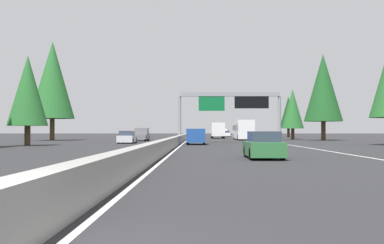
{
  "coord_description": "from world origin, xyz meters",
  "views": [
    {
      "loc": [
        -5.26,
        -2.08,
        1.52
      ],
      "look_at": [
        55.56,
        -1.16,
        2.63
      ],
      "focal_mm": 43.12,
      "sensor_mm": 36.0,
      "label": 1
    }
  ],
  "objects_px": {
    "pickup_far_center": "(224,133)",
    "sedan_mid_right": "(263,146)",
    "minivan_distant_a": "(196,136)",
    "sedan_near_center": "(197,135)",
    "oncoming_far": "(141,135)",
    "sedan_mid_center": "(226,134)",
    "conifer_right_mid": "(323,88)",
    "conifer_left_near": "(28,91)",
    "conifer_right_distant": "(288,113)",
    "conifer_right_far": "(293,109)",
    "oncoming_near": "(127,137)",
    "bus_far_right": "(243,129)",
    "conifer_left_mid": "(52,80)",
    "sign_gantry_overhead": "(231,103)",
    "box_truck_distant_b": "(218,130)"
  },
  "relations": [
    {
      "from": "pickup_far_center",
      "to": "sedan_mid_right",
      "type": "bearing_deg",
      "value": 178.12
    },
    {
      "from": "sedan_mid_center",
      "to": "conifer_right_mid",
      "type": "distance_m",
      "value": 46.85
    },
    {
      "from": "pickup_far_center",
      "to": "oncoming_near",
      "type": "bearing_deg",
      "value": 168.0
    },
    {
      "from": "sedan_mid_right",
      "to": "conifer_right_far",
      "type": "distance_m",
      "value": 53.69
    },
    {
      "from": "sedan_mid_center",
      "to": "conifer_right_distant",
      "type": "relative_size",
      "value": 0.49
    },
    {
      "from": "sign_gantry_overhead",
      "to": "conifer_right_distant",
      "type": "bearing_deg",
      "value": -19.44
    },
    {
      "from": "sedan_near_center",
      "to": "oncoming_far",
      "type": "bearing_deg",
      "value": 153.69
    },
    {
      "from": "bus_far_right",
      "to": "conifer_left_mid",
      "type": "distance_m",
      "value": 30.71
    },
    {
      "from": "box_truck_distant_b",
      "to": "bus_far_right",
      "type": "bearing_deg",
      "value": -165.37
    },
    {
      "from": "pickup_far_center",
      "to": "conifer_left_mid",
      "type": "relative_size",
      "value": 0.37
    },
    {
      "from": "sign_gantry_overhead",
      "to": "conifer_left_near",
      "type": "height_order",
      "value": "conifer_left_near"
    },
    {
      "from": "conifer_right_mid",
      "to": "conifer_left_mid",
      "type": "bearing_deg",
      "value": 91.0
    },
    {
      "from": "minivan_distant_a",
      "to": "bus_far_right",
      "type": "distance_m",
      "value": 25.8
    },
    {
      "from": "conifer_right_distant",
      "to": "conifer_right_far",
      "type": "bearing_deg",
      "value": 170.64
    },
    {
      "from": "conifer_right_mid",
      "to": "conifer_right_far",
      "type": "distance_m",
      "value": 8.07
    },
    {
      "from": "conifer_right_mid",
      "to": "conifer_left_near",
      "type": "xyz_separation_m",
      "value": [
        -24.8,
        36.0,
        -2.54
      ]
    },
    {
      "from": "minivan_distant_a",
      "to": "conifer_right_distant",
      "type": "height_order",
      "value": "conifer_right_distant"
    },
    {
      "from": "bus_far_right",
      "to": "minivan_distant_a",
      "type": "bearing_deg",
      "value": 163.27
    },
    {
      "from": "oncoming_far",
      "to": "conifer_left_mid",
      "type": "distance_m",
      "value": 16.5
    },
    {
      "from": "oncoming_near",
      "to": "conifer_left_mid",
      "type": "height_order",
      "value": "conifer_left_mid"
    },
    {
      "from": "sign_gantry_overhead",
      "to": "pickup_far_center",
      "type": "xyz_separation_m",
      "value": [
        68.83,
        -2.83,
        -4.04
      ]
    },
    {
      "from": "bus_far_right",
      "to": "sedan_mid_center",
      "type": "xyz_separation_m",
      "value": [
        40.66,
        0.33,
        -1.03
      ]
    },
    {
      "from": "oncoming_near",
      "to": "oncoming_far",
      "type": "relative_size",
      "value": 0.79
    },
    {
      "from": "pickup_far_center",
      "to": "sign_gantry_overhead",
      "type": "bearing_deg",
      "value": 177.64
    },
    {
      "from": "conifer_right_far",
      "to": "oncoming_near",
      "type": "bearing_deg",
      "value": 133.72
    },
    {
      "from": "minivan_distant_a",
      "to": "conifer_left_near",
      "type": "distance_m",
      "value": 17.81
    },
    {
      "from": "oncoming_near",
      "to": "oncoming_far",
      "type": "bearing_deg",
      "value": 179.65
    },
    {
      "from": "sedan_mid_right",
      "to": "box_truck_distant_b",
      "type": "xyz_separation_m",
      "value": [
        62.9,
        -0.07,
        0.93
      ]
    },
    {
      "from": "sign_gantry_overhead",
      "to": "box_truck_distant_b",
      "type": "height_order",
      "value": "sign_gantry_overhead"
    },
    {
      "from": "conifer_right_distant",
      "to": "conifer_left_near",
      "type": "relative_size",
      "value": 0.99
    },
    {
      "from": "oncoming_near",
      "to": "conifer_right_distant",
      "type": "distance_m",
      "value": 55.23
    },
    {
      "from": "conifer_right_far",
      "to": "conifer_left_near",
      "type": "height_order",
      "value": "conifer_left_near"
    },
    {
      "from": "sedan_mid_right",
      "to": "box_truck_distant_b",
      "type": "relative_size",
      "value": 0.52
    },
    {
      "from": "oncoming_near",
      "to": "oncoming_far",
      "type": "height_order",
      "value": "oncoming_far"
    },
    {
      "from": "conifer_right_mid",
      "to": "conifer_right_distant",
      "type": "height_order",
      "value": "conifer_right_mid"
    },
    {
      "from": "pickup_far_center",
      "to": "conifer_right_distant",
      "type": "bearing_deg",
      "value": -152.12
    },
    {
      "from": "bus_far_right",
      "to": "conifer_right_distant",
      "type": "bearing_deg",
      "value": -24.92
    },
    {
      "from": "bus_far_right",
      "to": "conifer_left_mid",
      "type": "bearing_deg",
      "value": 99.08
    },
    {
      "from": "bus_far_right",
      "to": "pickup_far_center",
      "type": "bearing_deg",
      "value": 0.34
    },
    {
      "from": "sign_gantry_overhead",
      "to": "oncoming_far",
      "type": "xyz_separation_m",
      "value": [
        9.77,
        12.32,
        -4.04
      ]
    },
    {
      "from": "minivan_distant_a",
      "to": "oncoming_near",
      "type": "bearing_deg",
      "value": 61.3
    },
    {
      "from": "sign_gantry_overhead",
      "to": "conifer_right_far",
      "type": "height_order",
      "value": "conifer_right_far"
    },
    {
      "from": "conifer_right_distant",
      "to": "bus_far_right",
      "type": "bearing_deg",
      "value": 155.08
    },
    {
      "from": "sign_gantry_overhead",
      "to": "pickup_far_center",
      "type": "height_order",
      "value": "sign_gantry_overhead"
    },
    {
      "from": "sedan_mid_right",
      "to": "minivan_distant_a",
      "type": "relative_size",
      "value": 0.88
    },
    {
      "from": "box_truck_distant_b",
      "to": "oncoming_near",
      "type": "xyz_separation_m",
      "value": [
        -33.84,
        11.99,
        -0.93
      ]
    },
    {
      "from": "minivan_distant_a",
      "to": "bus_far_right",
      "type": "bearing_deg",
      "value": -16.73
    },
    {
      "from": "minivan_distant_a",
      "to": "pickup_far_center",
      "type": "height_order",
      "value": "pickup_far_center"
    },
    {
      "from": "sedan_near_center",
      "to": "bus_far_right",
      "type": "xyz_separation_m",
      "value": [
        -8.66,
        -7.38,
        1.03
      ]
    },
    {
      "from": "sedan_mid_center",
      "to": "conifer_right_far",
      "type": "relative_size",
      "value": 0.53
    }
  ]
}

